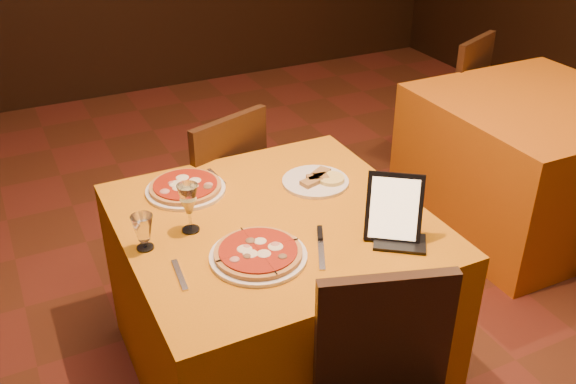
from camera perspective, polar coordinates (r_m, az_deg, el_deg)
name	(u,v)px	position (r m, az deg, el deg)	size (l,w,h in m)	color
floor	(316,351)	(2.93, 2.51, -13.91)	(6.00, 7.00, 0.01)	#5E2D19
main_table	(275,297)	(2.60, -1.20, -9.34)	(1.10, 1.10, 0.75)	orange
side_table	(529,163)	(3.84, 20.67, 2.44)	(1.10, 1.10, 0.75)	#C05B0C
chair_main_far	(207,193)	(3.16, -7.22, -0.10)	(0.36, 0.36, 0.91)	#30210F
chair_side_far	(441,101)	(4.34, 13.44, 7.86)	(0.42, 0.42, 0.91)	black
pizza_near	(258,254)	(2.17, -2.66, -5.55)	(0.33, 0.33, 0.03)	white
pizza_far	(186,188)	(2.58, -9.09, 0.34)	(0.32, 0.32, 0.03)	white
cutlet_dish	(315,180)	(2.61, 2.45, 1.05)	(0.27, 0.27, 0.03)	white
wine_glass	(189,208)	(2.29, -8.80, -1.40)	(0.08, 0.08, 0.19)	#FBF58E
water_glass	(143,232)	(2.24, -12.74, -3.53)	(0.07, 0.07, 0.13)	white
tablet	(394,208)	(2.25, 9.42, -1.38)	(0.20, 0.02, 0.24)	black
knife	(321,248)	(2.22, 2.95, -5.01)	(0.25, 0.02, 0.01)	#B4B4BB
fork_near	(180,275)	(2.12, -9.61, -7.27)	(0.17, 0.02, 0.01)	#B6B6BD
fork_far	(216,176)	(2.68, -6.40, 1.38)	(0.15, 0.02, 0.01)	#B3B2B9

